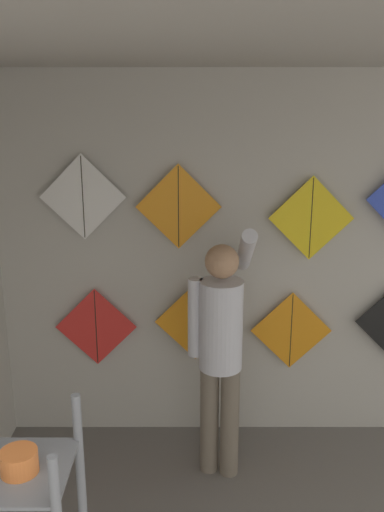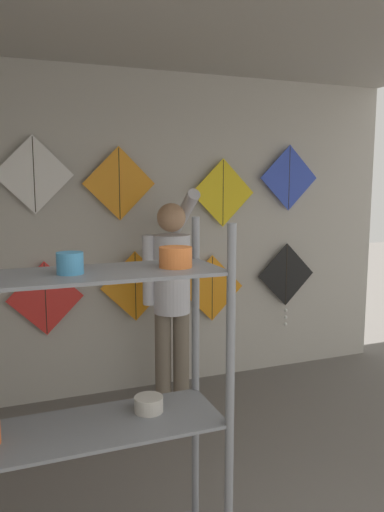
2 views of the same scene
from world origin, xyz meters
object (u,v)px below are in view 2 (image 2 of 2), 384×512
Objects in this scene: shelf_rack at (77,439)px; kite_6 at (223,193)px; kite_3 at (286,278)px; kite_0 at (46,298)px; kite_7 at (289,178)px; kite_5 at (119,184)px; kite_1 at (135,286)px; shopkeeper at (171,288)px; kite_4 at (34,175)px; kite_2 at (212,288)px.

kite_6 reaches higher than shelf_rack.
kite_0 is at bearing 179.98° from kite_3.
kite_7 is (2.41, 2.58, 0.89)m from shelf_rack.
kite_7 is at bearing 0.00° from kite_0.
kite_6 is at bearing 0.00° from kite_5.
kite_6 is (0.83, 0.00, 0.81)m from kite_1.
shopkeeper is at bearing 63.41° from shelf_rack.
kite_0 is at bearing 180.00° from kite_1.
kite_7 is at bearing 0.00° from kite_4.
kite_5 reaches higher than shopkeeper.
kite_5 is at bearing 137.19° from shopkeeper.
kite_4 reaches higher than kite_1.
kite_4 is at bearing 180.00° from kite_2.
shelf_rack is 2.73m from kite_4.
kite_3 is 2.54m from kite_4.
kite_2 is at bearing 179.94° from kite_3.
kite_1 is (0.76, 0.00, 0.04)m from kite_0.
shopkeeper is (1.05, 2.10, 0.01)m from shelf_rack.
kite_3 is 1.34× the size of kite_7.
shelf_rack is at bearing -122.06° from kite_2.
shopkeeper is 2.91× the size of kite_1.
kite_0 is 2.49m from kite_7.
shopkeeper is 2.91× the size of kite_6.
kite_1 reaches higher than kite_0.
kite_6 is 1.00× the size of kite_7.
shopkeeper is 2.18× the size of kite_3.
kite_4 is (0.08, 2.58, 0.90)m from shelf_rack.
kite_1 reaches higher than kite_2.
kite_1 is 1.00× the size of kite_4.
shopkeeper is at bearing -70.79° from kite_1.
shopkeeper reaches higher than kite_2.
kite_2 is at bearing 56.29° from shopkeeper.
shopkeeper is 1.11m from kite_6.
kite_7 reaches higher than kite_0.
shopkeeper is at bearing -139.64° from kite_2.
kite_7 reaches higher than kite_2.
kite_0 is at bearing 168.56° from shopkeeper.
kite_6 is at bearing 51.67° from shopkeeper.
kite_2 is 1.00× the size of kite_4.
shopkeeper reaches higher than shelf_rack.
shelf_rack is at bearing -133.08° from kite_3.
kite_2 is 1.00× the size of kite_7.
kite_2 is at bearing 180.00° from kite_7.
kite_1 is at bearing 0.00° from kite_4.
kite_1 is 1.00× the size of kite_7.
kite_2 is at bearing 0.00° from kite_4.
shelf_rack is 0.95× the size of shopkeeper.
kite_1 is 1.00× the size of kite_6.
kite_0 is (0.12, 2.58, -0.10)m from shelf_rack.
shelf_rack is at bearing -133.09° from kite_7.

